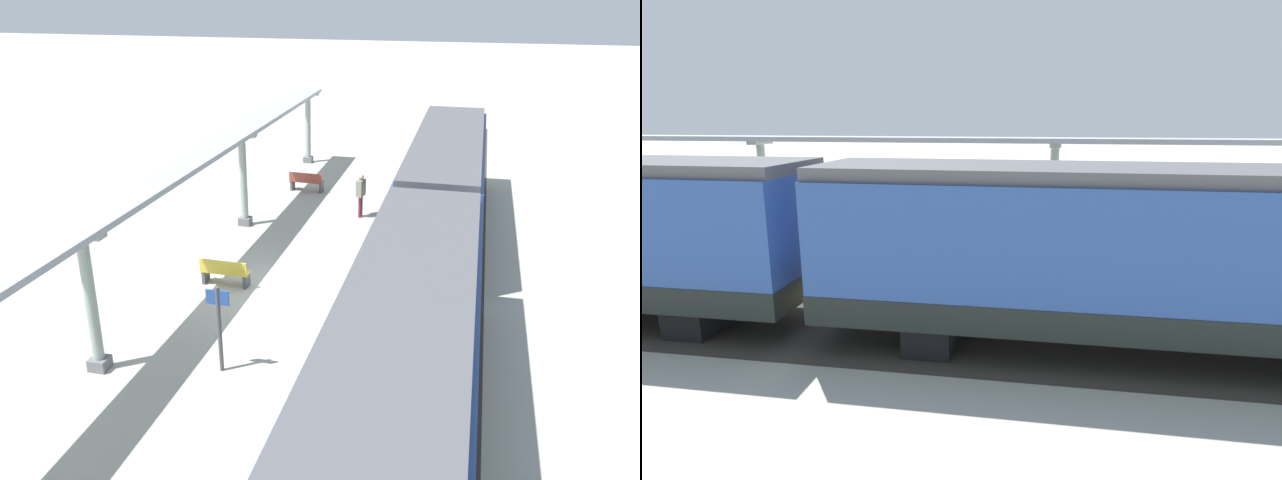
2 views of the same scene
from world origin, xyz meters
The scene contains 13 objects.
ground_plane centered at (0.00, 0.00, 0.00)m, with size 176.00×176.00×0.00m, color #ACAB9B.
tactile_edge_strip centered at (-2.83, 0.00, 0.00)m, with size 0.54×38.20×0.01m, color yellow.
trackbed centered at (-4.70, 0.00, 0.00)m, with size 3.20×50.20×0.01m, color #38332D.
train_near_carriage centered at (-4.69, -6.79, 1.83)m, with size 2.65×12.05×3.48m.
train_far_carriage centered at (-4.69, 5.84, 1.83)m, with size 2.65×12.05×3.48m.
canopy_pillar_nearest centered at (2.65, -14.67, 1.80)m, with size 1.10×0.44×3.54m.
canopy_pillar_second centered at (2.65, -5.21, 1.80)m, with size 1.10×0.44×3.54m.
canopy_pillar_third centered at (2.65, 4.97, 1.80)m, with size 1.10×0.44×3.54m.
canopy_beam centered at (2.65, 0.18, 3.62)m, with size 1.20×30.49×0.16m, color #A8AAB2.
bench_near_end centered at (1.42, -0.05, 0.44)m, with size 1.51×0.47×0.86m.
bench_mid_platform centered at (1.46, -9.87, 0.44)m, with size 1.52×0.53×0.86m.
platform_info_sign centered at (-0.22, 4.33, 1.33)m, with size 0.56×0.10×2.20m.
passenger_waiting_near_edge centered at (-1.46, -7.15, 1.10)m, with size 0.32×0.54×1.76m.
Camera 1 is at (-5.64, 16.59, 8.67)m, focal length 36.26 mm.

